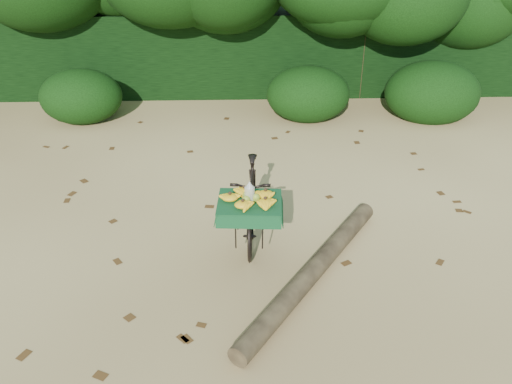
{
  "coord_description": "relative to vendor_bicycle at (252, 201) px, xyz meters",
  "views": [
    {
      "loc": [
        0.14,
        -6.03,
        4.13
      ],
      "look_at": [
        0.32,
        -0.33,
        0.9
      ],
      "focal_mm": 38.0,
      "sensor_mm": 36.0,
      "label": 1
    }
  ],
  "objects": [
    {
      "name": "leaf_litter",
      "position": [
        -0.27,
        0.6,
        -0.53
      ],
      "size": [
        7.0,
        7.3,
        0.01
      ],
      "primitive_type": null,
      "color": "#472D13",
      "rests_on": "ground"
    },
    {
      "name": "tree_row",
      "position": [
        -0.92,
        5.45,
        1.46
      ],
      "size": [
        14.5,
        2.0,
        4.0
      ],
      "primitive_type": null,
      "color": "black",
      "rests_on": "ground"
    },
    {
      "name": "fallen_log",
      "position": [
        0.71,
        -0.94,
        -0.42
      ],
      "size": [
        2.01,
        2.83,
        0.23
      ],
      "primitive_type": "cylinder",
      "rotation": [
        1.57,
        0.0,
        -0.59
      ],
      "color": "brown",
      "rests_on": "ground"
    },
    {
      "name": "ground",
      "position": [
        -0.27,
        -0.05,
        -0.54
      ],
      "size": [
        80.0,
        80.0,
        0.0
      ],
      "primitive_type": "plane",
      "color": "#D4B871",
      "rests_on": "ground"
    },
    {
      "name": "bush_clumps",
      "position": [
        0.23,
        4.25,
        -0.09
      ],
      "size": [
        8.8,
        1.7,
        0.9
      ],
      "primitive_type": null,
      "color": "black",
      "rests_on": "ground"
    },
    {
      "name": "vendor_bicycle",
      "position": [
        0.0,
        0.0,
        0.0
      ],
      "size": [
        0.79,
        1.82,
        1.06
      ],
      "rotation": [
        0.0,
        0.0,
        -0.06
      ],
      "color": "black",
      "rests_on": "ground"
    },
    {
      "name": "hedge_backdrop",
      "position": [
        -0.27,
        6.25,
        0.36
      ],
      "size": [
        26.0,
        1.8,
        1.8
      ],
      "primitive_type": "cube",
      "color": "black",
      "rests_on": "ground"
    }
  ]
}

